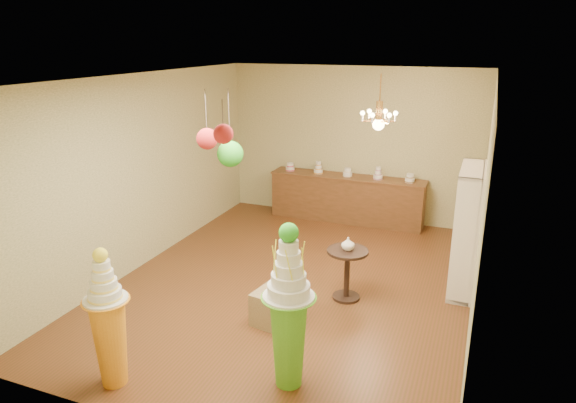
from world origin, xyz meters
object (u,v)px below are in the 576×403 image
(pedestal_green, at_px, (289,321))
(round_table, at_px, (347,267))
(pedestal_orange, at_px, (109,331))
(sideboard, at_px, (347,198))

(pedestal_green, xyz_separation_m, round_table, (0.07, 2.03, -0.28))
(pedestal_orange, bearing_deg, pedestal_green, 21.02)
(pedestal_green, bearing_deg, pedestal_orange, -158.98)
(pedestal_green, distance_m, pedestal_orange, 1.85)
(round_table, bearing_deg, pedestal_orange, -123.73)
(pedestal_orange, bearing_deg, sideboard, 80.82)
(pedestal_orange, height_order, round_table, pedestal_orange)
(sideboard, distance_m, round_table, 3.24)
(pedestal_green, bearing_deg, round_table, 87.89)
(sideboard, relative_size, round_table, 4.14)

